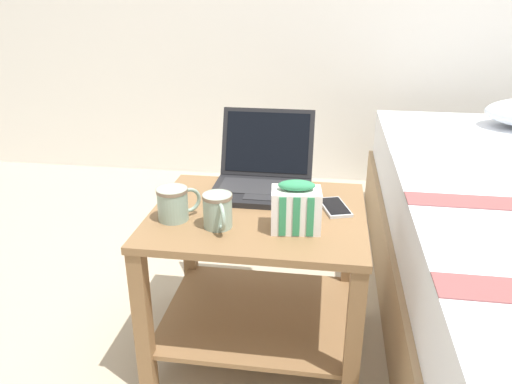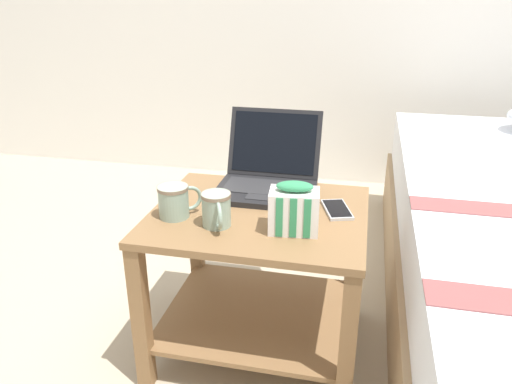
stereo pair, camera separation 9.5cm
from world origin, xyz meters
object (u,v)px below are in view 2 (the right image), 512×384
snack_bag (294,209)px  cell_phone (337,209)px  mug_front_right (217,208)px  laptop (268,175)px  mug_front_left (175,200)px

snack_bag → cell_phone: size_ratio=0.95×
mug_front_right → snack_bag: 0.21m
laptop → mug_front_right: laptop is taller
laptop → mug_front_right: (-0.08, -0.30, 0.01)m
snack_bag → mug_front_right: bearing=-175.3°
cell_phone → laptop: bearing=151.2°
laptop → snack_bag: bearing=-65.7°
laptop → cell_phone: size_ratio=2.14×
snack_bag → cell_phone: bearing=55.4°
mug_front_left → cell_phone: 0.48m
laptop → mug_front_right: bearing=-105.6°
mug_front_right → cell_phone: bearing=28.4°
laptop → snack_bag: (0.13, -0.29, 0.02)m
mug_front_left → snack_bag: bearing=-2.4°
mug_front_left → snack_bag: (0.35, -0.01, 0.01)m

